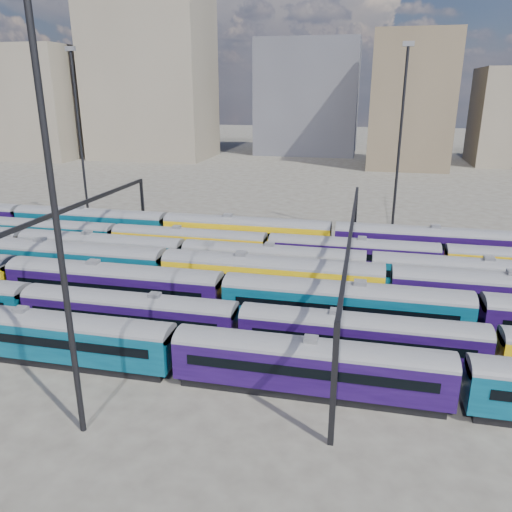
% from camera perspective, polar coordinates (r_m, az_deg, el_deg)
% --- Properties ---
extents(ground, '(500.00, 500.00, 0.00)m').
position_cam_1_polar(ground, '(50.32, -1.19, -4.86)').
color(ground, '#403C36').
rests_on(ground, ground).
extents(rake_0, '(96.53, 2.83, 4.75)m').
position_cam_1_polar(rake_0, '(41.15, -22.08, -8.06)').
color(rake_0, black).
rests_on(rake_0, ground).
extents(rake_1, '(113.50, 2.77, 4.65)m').
position_cam_1_polar(rake_1, '(40.07, -1.98, -7.42)').
color(rake_1, black).
rests_on(rake_1, ground).
extents(rake_2, '(128.04, 3.12, 5.26)m').
position_cam_1_polar(rake_2, '(45.00, -3.77, -4.00)').
color(rake_2, black).
rests_on(rake_2, ground).
extents(rake_3, '(110.08, 3.22, 5.44)m').
position_cam_1_polar(rake_3, '(48.75, 1.73, -2.04)').
color(rake_3, black).
rests_on(rake_3, ground).
extents(rake_4, '(120.65, 2.94, 4.95)m').
position_cam_1_polar(rake_4, '(52.82, 12.74, -1.16)').
color(rake_4, black).
rests_on(rake_4, ground).
extents(rake_5, '(116.59, 2.85, 4.78)m').
position_cam_1_polar(rake_5, '(65.04, -15.81, 2.23)').
color(rake_5, black).
rests_on(rake_5, ground).
extents(rake_6, '(131.36, 3.20, 5.40)m').
position_cam_1_polar(rake_6, '(67.27, -10.25, 3.46)').
color(rake_6, black).
rests_on(rake_6, ground).
extents(gantry_1, '(0.35, 40.35, 8.03)m').
position_cam_1_polar(gantry_1, '(56.09, -21.56, 3.61)').
color(gantry_1, black).
rests_on(gantry_1, ground).
extents(gantry_2, '(0.35, 40.35, 8.03)m').
position_cam_1_polar(gantry_2, '(46.78, 10.76, 1.82)').
color(gantry_2, black).
rests_on(gantry_2, ground).
extents(mast_1, '(1.40, 0.50, 25.60)m').
position_cam_1_polar(mast_1, '(78.65, -19.52, 13.11)').
color(mast_1, black).
rests_on(mast_1, ground).
extents(mast_2, '(1.40, 0.50, 25.60)m').
position_cam_1_polar(mast_2, '(28.53, -22.03, 5.04)').
color(mast_2, black).
rests_on(mast_2, ground).
extents(mast_3, '(1.40, 0.50, 25.60)m').
position_cam_1_polar(mast_3, '(69.26, 16.14, 12.84)').
color(mast_3, black).
rests_on(mast_3, ground).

